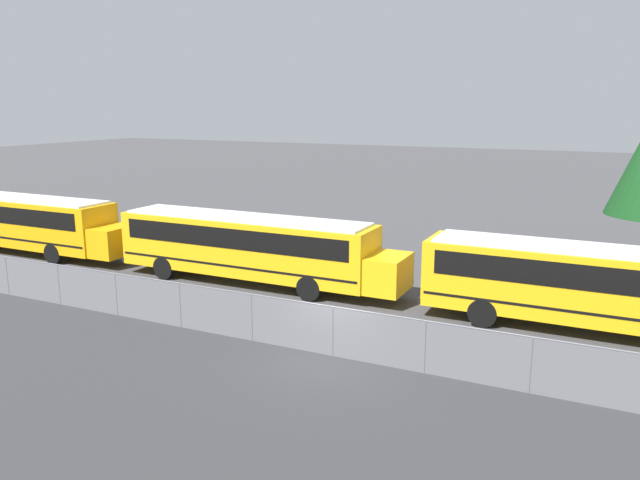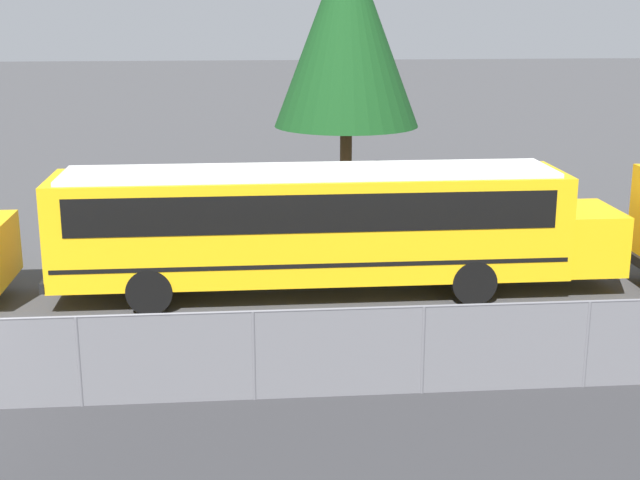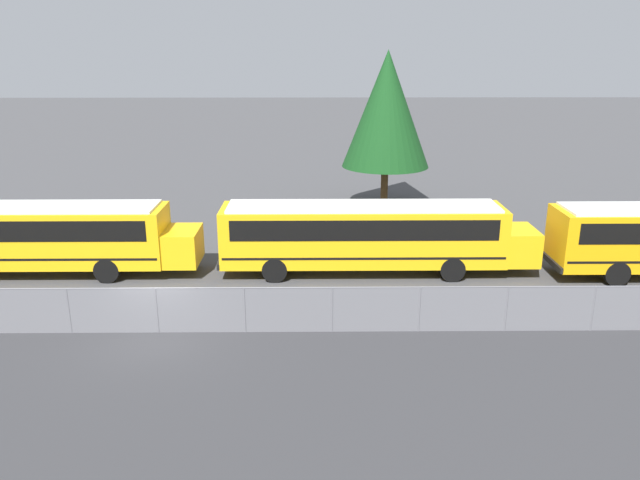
% 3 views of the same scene
% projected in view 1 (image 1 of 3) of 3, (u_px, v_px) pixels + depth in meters
% --- Properties ---
extents(ground_plane, '(200.00, 200.00, 0.00)m').
position_uv_depth(ground_plane, '(333.00, 356.00, 20.23)').
color(ground_plane, '#424244').
extents(road_strip, '(162.28, 12.00, 0.01)m').
position_uv_depth(road_strip, '(228.00, 444.00, 14.96)').
color(road_strip, '#333335').
rests_on(road_strip, ground_plane).
extents(fence, '(128.35, 0.07, 1.70)m').
position_uv_depth(fence, '(333.00, 331.00, 20.05)').
color(fence, '#9EA0A5').
rests_on(fence, ground_plane).
extents(school_bus_2, '(13.80, 2.48, 3.10)m').
position_uv_depth(school_bus_2, '(22.00, 219.00, 33.93)').
color(school_bus_2, '#EDA80F').
rests_on(school_bus_2, ground_plane).
extents(school_bus_3, '(13.80, 2.48, 3.10)m').
position_uv_depth(school_bus_3, '(251.00, 244.00, 27.97)').
color(school_bus_3, yellow).
rests_on(school_bus_3, ground_plane).
extents(school_bus_4, '(13.80, 2.48, 3.10)m').
position_uv_depth(school_bus_4, '(610.00, 284.00, 21.70)').
color(school_bus_4, yellow).
rests_on(school_bus_4, ground_plane).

